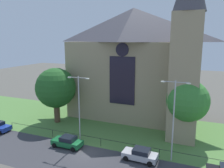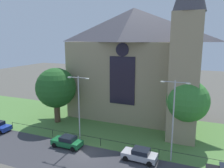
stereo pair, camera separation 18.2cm
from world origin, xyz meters
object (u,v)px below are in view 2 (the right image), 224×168
(tree_left_near, at_px, (56,88))
(streetlamp_far, at_px, (174,112))
(church_building, at_px, (136,62))
(streetlamp_near, at_px, (79,102))
(parked_car_green, at_px, (67,142))
(parked_car_silver, at_px, (140,155))
(tree_right_near, at_px, (188,101))

(tree_left_near, distance_m, streetlamp_far, 21.31)
(church_building, xyz_separation_m, tree_left_near, (-11.87, -8.43, -4.12))
(streetlamp_near, height_order, parked_car_green, streetlamp_near)
(streetlamp_far, distance_m, parked_car_green, 14.75)
(parked_car_green, xyz_separation_m, parked_car_silver, (10.10, 0.36, 0.00))
(streetlamp_far, xyz_separation_m, parked_car_silver, (-3.51, -1.42, -5.39))
(tree_right_near, bearing_deg, parked_car_green, -151.97)
(church_building, relative_size, streetlamp_far, 2.63)
(tree_left_near, xyz_separation_m, streetlamp_far, (20.56, -5.62, -0.02))
(streetlamp_far, bearing_deg, parked_car_silver, -158.05)
(parked_car_silver, bearing_deg, streetlamp_far, -156.03)
(church_building, relative_size, parked_car_silver, 6.10)
(streetlamp_far, bearing_deg, parked_car_green, -172.56)
(tree_right_near, height_order, parked_car_silver, tree_right_near)
(tree_left_near, relative_size, parked_car_silver, 2.27)
(church_building, height_order, tree_left_near, church_building)
(church_building, distance_m, tree_left_near, 15.13)
(church_building, height_order, streetlamp_far, church_building)
(tree_right_near, distance_m, parked_car_silver, 10.27)
(tree_left_near, relative_size, streetlamp_near, 1.01)
(parked_car_silver, bearing_deg, tree_left_near, -20.43)
(church_building, xyz_separation_m, streetlamp_near, (-3.98, -14.05, -4.31))
(parked_car_green, relative_size, parked_car_silver, 0.99)
(church_building, height_order, tree_right_near, church_building)
(church_building, relative_size, parked_car_green, 6.17)
(streetlamp_far, relative_size, parked_car_silver, 2.32)
(church_building, distance_m, parked_car_green, 19.12)
(parked_car_green, bearing_deg, church_building, -106.71)
(parked_car_green, bearing_deg, tree_left_near, -46.27)
(church_building, relative_size, streetlamp_near, 2.71)
(church_building, bearing_deg, tree_left_near, -144.61)
(tree_left_near, distance_m, parked_car_green, 11.50)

